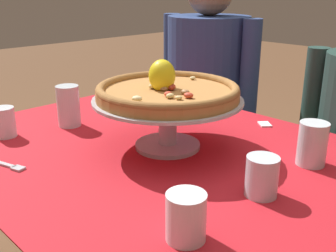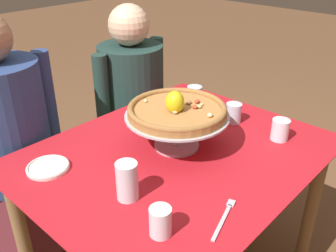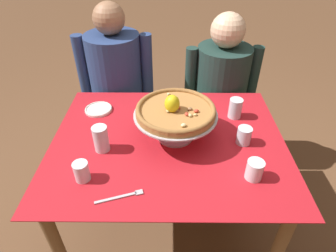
{
  "view_description": "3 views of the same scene",
  "coord_description": "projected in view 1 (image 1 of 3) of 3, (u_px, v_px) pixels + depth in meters",
  "views": [
    {
      "loc": [
        0.81,
        -0.72,
        1.16
      ],
      "look_at": [
        0.03,
        0.04,
        0.78
      ],
      "focal_mm": 42.89,
      "sensor_mm": 36.0,
      "label": 1
    },
    {
      "loc": [
        -0.97,
        -0.85,
        1.52
      ],
      "look_at": [
        0.04,
        0.09,
        0.79
      ],
      "focal_mm": 39.8,
      "sensor_mm": 36.0,
      "label": 2
    },
    {
      "loc": [
        0.01,
        -1.13,
        1.66
      ],
      "look_at": [
        -0.0,
        0.09,
        0.75
      ],
      "focal_mm": 30.15,
      "sensor_mm": 36.0,
      "label": 3
    }
  ],
  "objects": [
    {
      "name": "water_glass_front_left",
      "position": [
        4.0,
        124.0,
        1.24
      ],
      "size": [
        0.07,
        0.07,
        0.09
      ],
      "color": "white",
      "rests_on": "dining_table"
    },
    {
      "name": "pizza_stand",
      "position": [
        168.0,
        112.0,
        1.13
      ],
      "size": [
        0.42,
        0.42,
        0.15
      ],
      "color": "#B7B7C1",
      "rests_on": "dining_table"
    },
    {
      "name": "side_plate",
      "position": [
        133.0,
        98.0,
        1.64
      ],
      "size": [
        0.16,
        0.16,
        0.02
      ],
      "color": "white",
      "rests_on": "dining_table"
    },
    {
      "name": "diner_left",
      "position": [
        206.0,
        106.0,
        1.92
      ],
      "size": [
        0.53,
        0.39,
        1.24
      ],
      "color": "maroon",
      "rests_on": "ground"
    },
    {
      "name": "water_glass_side_right",
      "position": [
        262.0,
        178.0,
        0.89
      ],
      "size": [
        0.07,
        0.07,
        0.09
      ],
      "color": "silver",
      "rests_on": "dining_table"
    },
    {
      "name": "dining_table",
      "position": [
        152.0,
        177.0,
        1.2
      ],
      "size": [
        1.21,
        0.98,
        0.72
      ],
      "color": "olive",
      "rests_on": "ground"
    },
    {
      "name": "water_glass_front_right",
      "position": [
        186.0,
        219.0,
        0.73
      ],
      "size": [
        0.08,
        0.08,
        0.09
      ],
      "color": "white",
      "rests_on": "dining_table"
    },
    {
      "name": "pizza",
      "position": [
        167.0,
        90.0,
        1.11
      ],
      "size": [
        0.4,
        0.4,
        0.11
      ],
      "color": "#AD753D",
      "rests_on": "pizza_stand"
    },
    {
      "name": "water_glass_back_right",
      "position": [
        312.0,
        147.0,
        1.04
      ],
      "size": [
        0.07,
        0.07,
        0.12
      ],
      "color": "silver",
      "rests_on": "dining_table"
    },
    {
      "name": "sugar_packet",
      "position": [
        265.0,
        124.0,
        1.35
      ],
      "size": [
        0.06,
        0.06,
        0.0
      ],
      "primitive_type": "cube",
      "rotation": [
        0.0,
        0.0,
        2.44
      ],
      "color": "white",
      "rests_on": "dining_table"
    },
    {
      "name": "water_glass_side_left",
      "position": [
        69.0,
        109.0,
        1.33
      ],
      "size": [
        0.07,
        0.07,
        0.14
      ],
      "color": "silver",
      "rests_on": "dining_table"
    }
  ]
}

